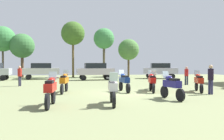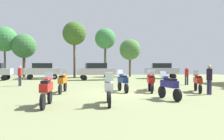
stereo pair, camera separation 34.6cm
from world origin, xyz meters
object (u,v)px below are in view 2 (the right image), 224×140
(motorcycle_1, at_px, (150,81))
(motorcycle_5, at_px, (169,86))
(car_1, at_px, (96,70))
(tree_7, at_px, (74,34))
(motorcycle_3, at_px, (198,81))
(person_3, at_px, (209,77))
(motorcycle_9, at_px, (152,80))
(tree_3, at_px, (24,46))
(motorcycle_11, at_px, (47,90))
(car_4, at_px, (161,70))
(tree_5, at_px, (130,50))
(motorcycle_2, at_px, (123,81))
(motorcycle_4, at_px, (109,89))
(car_3, at_px, (42,70))
(tree_6, at_px, (5,39))
(person_2, at_px, (20,74))
(person_1, at_px, (187,74))
(tree_2, at_px, (105,39))
(motorcycle_6, at_px, (63,82))

(motorcycle_1, distance_m, motorcycle_5, 3.38)
(car_1, distance_m, tree_7, 8.33)
(motorcycle_3, relative_size, person_3, 1.16)
(motorcycle_9, relative_size, tree_3, 0.35)
(motorcycle_11, height_order, car_4, car_4)
(car_1, distance_m, tree_3, 12.31)
(motorcycle_5, xyz_separation_m, tree_5, (2.53, 23.06, 3.33))
(motorcycle_2, bearing_deg, tree_7, 94.79)
(motorcycle_9, height_order, car_1, car_1)
(tree_7, bearing_deg, motorcycle_5, -75.46)
(motorcycle_3, distance_m, motorcycle_9, 3.09)
(car_4, bearing_deg, motorcycle_3, -177.97)
(motorcycle_4, bearing_deg, car_3, -68.47)
(motorcycle_9, xyz_separation_m, tree_7, (-6.10, 17.51, 5.46))
(motorcycle_11, distance_m, person_3, 9.70)
(person_3, bearing_deg, tree_6, 14.12)
(motorcycle_3, height_order, tree_6, tree_6)
(motorcycle_9, bearing_deg, motorcycle_1, 81.54)
(motorcycle_11, bearing_deg, car_4, 60.93)
(motorcycle_5, relative_size, person_2, 1.21)
(person_1, xyz_separation_m, person_3, (-1.55, -6.57, 0.11))
(motorcycle_4, xyz_separation_m, motorcycle_5, (3.31, 1.27, -0.02))
(tree_5, bearing_deg, person_3, -88.27)
(car_3, relative_size, tree_2, 0.64)
(motorcycle_11, distance_m, tree_6, 26.38)
(motorcycle_4, xyz_separation_m, car_1, (0.34, 17.20, 0.43))
(car_4, xyz_separation_m, tree_2, (-6.93, 4.38, 4.34))
(car_1, height_order, car_3, same)
(person_3, distance_m, tree_5, 21.62)
(tree_5, bearing_deg, motorcycle_3, -88.37)
(motorcycle_1, distance_m, motorcycle_11, 7.65)
(car_1, bearing_deg, person_3, -162.48)
(car_3, bearing_deg, person_1, -133.88)
(motorcycle_2, relative_size, car_3, 0.49)
(motorcycle_11, relative_size, car_4, 0.49)
(car_4, xyz_separation_m, tree_5, (-3.11, 5.27, 2.88))
(motorcycle_9, xyz_separation_m, car_1, (-3.36, 11.45, 0.45))
(motorcycle_2, relative_size, motorcycle_11, 0.98)
(motorcycle_3, bearing_deg, motorcycle_4, -130.22)
(motorcycle_2, xyz_separation_m, tree_3, (-10.92, 18.95, 3.69))
(tree_2, bearing_deg, motorcycle_5, -86.68)
(motorcycle_6, distance_m, car_3, 14.97)
(car_3, distance_m, car_4, 15.15)
(tree_2, bearing_deg, car_3, -154.13)
(motorcycle_2, xyz_separation_m, motorcycle_11, (-4.21, -5.01, 0.02))
(car_4, bearing_deg, motorcycle_11, 160.29)
(motorcycle_3, bearing_deg, tree_5, 107.90)
(motorcycle_5, distance_m, person_1, 9.49)
(motorcycle_1, distance_m, motorcycle_6, 5.77)
(motorcycle_4, height_order, car_1, car_1)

